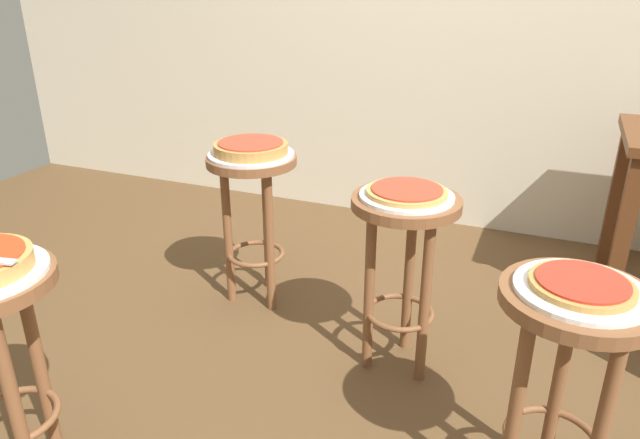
{
  "coord_description": "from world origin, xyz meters",
  "views": [
    {
      "loc": [
        0.44,
        -1.52,
        1.32
      ],
      "look_at": [
        -0.22,
        0.1,
        0.58
      ],
      "focal_mm": 33.06,
      "sensor_mm": 36.0,
      "label": 1
    }
  ],
  "objects_px": {
    "pizza_middle": "(582,284)",
    "stool_rear": "(253,197)",
    "pizza_rear": "(251,148)",
    "serving_plate_leftside": "(407,196)",
    "serving_plate_rear": "(251,154)",
    "stool_leftside": "(404,246)",
    "stool_middle": "(568,355)",
    "serving_plate_middle": "(581,290)",
    "pizza_leftside": "(407,191)"
  },
  "relations": [
    {
      "from": "stool_middle",
      "to": "pizza_middle",
      "type": "relative_size",
      "value": 2.77
    },
    {
      "from": "serving_plate_rear",
      "to": "serving_plate_middle",
      "type": "bearing_deg",
      "value": -28.79
    },
    {
      "from": "pizza_rear",
      "to": "serving_plate_middle",
      "type": "bearing_deg",
      "value": -28.79
    },
    {
      "from": "stool_leftside",
      "to": "stool_rear",
      "type": "height_order",
      "value": "same"
    },
    {
      "from": "serving_plate_middle",
      "to": "pizza_rear",
      "type": "height_order",
      "value": "pizza_rear"
    },
    {
      "from": "serving_plate_rear",
      "to": "serving_plate_leftside",
      "type": "bearing_deg",
      "value": -17.82
    },
    {
      "from": "pizza_leftside",
      "to": "serving_plate_middle",
      "type": "bearing_deg",
      "value": -40.36
    },
    {
      "from": "stool_middle",
      "to": "pizza_leftside",
      "type": "relative_size",
      "value": 2.46
    },
    {
      "from": "stool_leftside",
      "to": "serving_plate_rear",
      "type": "bearing_deg",
      "value": 162.18
    },
    {
      "from": "pizza_leftside",
      "to": "serving_plate_rear",
      "type": "relative_size",
      "value": 0.77
    },
    {
      "from": "serving_plate_rear",
      "to": "stool_rear",
      "type": "bearing_deg",
      "value": 153.43
    },
    {
      "from": "stool_middle",
      "to": "stool_leftside",
      "type": "xyz_separation_m",
      "value": [
        -0.52,
        0.44,
        0.0
      ]
    },
    {
      "from": "stool_middle",
      "to": "pizza_leftside",
      "type": "xyz_separation_m",
      "value": [
        -0.52,
        0.44,
        0.19
      ]
    },
    {
      "from": "stool_rear",
      "to": "serving_plate_leftside",
      "type": "bearing_deg",
      "value": -17.82
    },
    {
      "from": "serving_plate_rear",
      "to": "pizza_rear",
      "type": "distance_m",
      "value": 0.03
    },
    {
      "from": "stool_middle",
      "to": "serving_plate_rear",
      "type": "xyz_separation_m",
      "value": [
        -1.21,
        0.66,
        0.18
      ]
    },
    {
      "from": "stool_leftside",
      "to": "pizza_leftside",
      "type": "xyz_separation_m",
      "value": [
        -0.0,
        -0.0,
        0.19
      ]
    },
    {
      "from": "stool_leftside",
      "to": "pizza_rear",
      "type": "xyz_separation_m",
      "value": [
        -0.69,
        0.22,
        0.21
      ]
    },
    {
      "from": "serving_plate_middle",
      "to": "pizza_rear",
      "type": "xyz_separation_m",
      "value": [
        -1.21,
        0.66,
        0.03
      ]
    },
    {
      "from": "serving_plate_middle",
      "to": "serving_plate_leftside",
      "type": "relative_size",
      "value": 0.98
    },
    {
      "from": "stool_leftside",
      "to": "pizza_rear",
      "type": "bearing_deg",
      "value": 162.18
    },
    {
      "from": "serving_plate_leftside",
      "to": "serving_plate_middle",
      "type": "bearing_deg",
      "value": -40.36
    },
    {
      "from": "serving_plate_leftside",
      "to": "stool_rear",
      "type": "height_order",
      "value": "serving_plate_leftside"
    },
    {
      "from": "serving_plate_leftside",
      "to": "stool_rear",
      "type": "xyz_separation_m",
      "value": [
        -0.69,
        0.22,
        -0.18
      ]
    },
    {
      "from": "stool_middle",
      "to": "serving_plate_leftside",
      "type": "height_order",
      "value": "serving_plate_leftside"
    },
    {
      "from": "pizza_leftside",
      "to": "stool_rear",
      "type": "xyz_separation_m",
      "value": [
        -0.69,
        0.22,
        -0.19
      ]
    },
    {
      "from": "serving_plate_rear",
      "to": "pizza_rear",
      "type": "height_order",
      "value": "pizza_rear"
    },
    {
      "from": "serving_plate_leftside",
      "to": "serving_plate_rear",
      "type": "bearing_deg",
      "value": 162.18
    },
    {
      "from": "serving_plate_leftside",
      "to": "pizza_rear",
      "type": "relative_size",
      "value": 1.05
    },
    {
      "from": "stool_rear",
      "to": "pizza_rear",
      "type": "relative_size",
      "value": 2.21
    },
    {
      "from": "pizza_middle",
      "to": "pizza_rear",
      "type": "distance_m",
      "value": 1.38
    },
    {
      "from": "stool_leftside",
      "to": "serving_plate_leftside",
      "type": "bearing_deg",
      "value": -93.58
    },
    {
      "from": "serving_plate_leftside",
      "to": "serving_plate_rear",
      "type": "relative_size",
      "value": 0.9
    },
    {
      "from": "pizza_middle",
      "to": "serving_plate_rear",
      "type": "xyz_separation_m",
      "value": [
        -1.21,
        0.66,
        -0.02
      ]
    },
    {
      "from": "serving_plate_middle",
      "to": "serving_plate_rear",
      "type": "relative_size",
      "value": 0.88
    },
    {
      "from": "stool_middle",
      "to": "pizza_middle",
      "type": "bearing_deg",
      "value": 172.87
    },
    {
      "from": "pizza_middle",
      "to": "stool_rear",
      "type": "bearing_deg",
      "value": 151.21
    },
    {
      "from": "stool_leftside",
      "to": "serving_plate_rear",
      "type": "height_order",
      "value": "serving_plate_rear"
    },
    {
      "from": "pizza_rear",
      "to": "stool_middle",
      "type": "bearing_deg",
      "value": -28.79
    },
    {
      "from": "pizza_middle",
      "to": "stool_rear",
      "type": "xyz_separation_m",
      "value": [
        -1.21,
        0.66,
        -0.19
      ]
    },
    {
      "from": "pizza_leftside",
      "to": "stool_leftside",
      "type": "bearing_deg",
      "value": 85.24
    },
    {
      "from": "pizza_middle",
      "to": "pizza_rear",
      "type": "xyz_separation_m",
      "value": [
        -1.21,
        0.66,
        0.01
      ]
    },
    {
      "from": "pizza_middle",
      "to": "serving_plate_leftside",
      "type": "distance_m",
      "value": 0.68
    },
    {
      "from": "serving_plate_rear",
      "to": "pizza_rear",
      "type": "bearing_deg",
      "value": -90.0
    },
    {
      "from": "serving_plate_leftside",
      "to": "pizza_leftside",
      "type": "height_order",
      "value": "pizza_leftside"
    },
    {
      "from": "stool_leftside",
      "to": "serving_plate_rear",
      "type": "relative_size",
      "value": 1.89
    },
    {
      "from": "serving_plate_leftside",
      "to": "serving_plate_rear",
      "type": "distance_m",
      "value": 0.72
    },
    {
      "from": "serving_plate_leftside",
      "to": "stool_rear",
      "type": "relative_size",
      "value": 0.48
    },
    {
      "from": "stool_rear",
      "to": "pizza_rear",
      "type": "distance_m",
      "value": 0.21
    },
    {
      "from": "serving_plate_leftside",
      "to": "pizza_rear",
      "type": "height_order",
      "value": "pizza_rear"
    }
  ]
}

